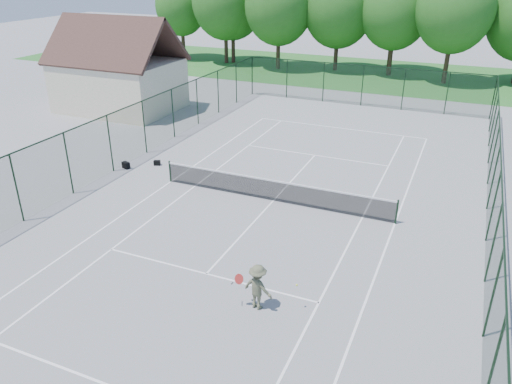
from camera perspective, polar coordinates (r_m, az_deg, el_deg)
ground at (r=22.88m, az=1.99°, el=-1.01°), size 140.00×140.00×0.00m
grass_far at (r=50.74m, az=14.89°, el=12.80°), size 80.00×16.00×0.01m
court_lines at (r=22.88m, az=1.99°, el=-1.00°), size 11.05×23.85×0.01m
tennis_net at (r=22.64m, az=2.01°, el=0.30°), size 11.08×0.08×1.10m
fence_enclosure at (r=22.24m, az=2.05°, el=2.61°), size 18.05×36.05×3.02m
utility_building at (r=38.06m, az=-15.55°, el=13.66°), size 8.60×6.27×6.63m
tree_line_far at (r=49.90m, az=15.68°, el=19.51°), size 39.40×6.40×9.70m
sports_bag_a at (r=27.30m, az=-14.65°, el=2.98°), size 0.48×0.38×0.34m
sports_bag_b at (r=27.34m, az=-11.24°, el=3.29°), size 0.39×0.32×0.27m
tennis_player at (r=15.82m, az=0.20°, el=-10.80°), size 2.05×0.85×1.55m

